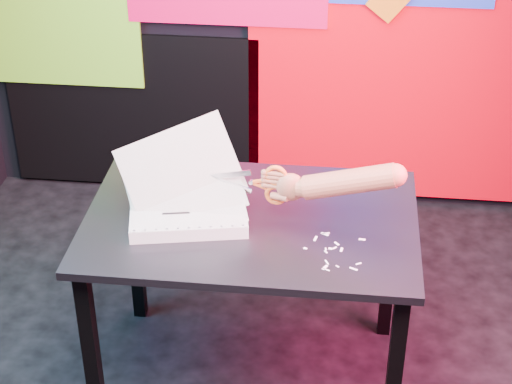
# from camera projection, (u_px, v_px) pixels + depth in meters

# --- Properties ---
(room) EXTENTS (3.01, 3.01, 2.71)m
(room) POSITION_uv_depth(u_px,v_px,m) (240.00, 72.00, 2.59)
(room) COLOR black
(room) RESTS_ON ground
(backdrop) EXTENTS (2.88, 0.05, 2.08)m
(backdrop) POSITION_uv_depth(u_px,v_px,m) (293.00, 25.00, 4.03)
(backdrop) COLOR red
(backdrop) RESTS_ON ground
(work_table) EXTENTS (1.17, 0.78, 0.75)m
(work_table) POSITION_uv_depth(u_px,v_px,m) (251.00, 240.00, 3.05)
(work_table) COLOR black
(work_table) RESTS_ON ground
(printout_stack) EXTENTS (0.49, 0.37, 0.37)m
(printout_stack) POSITION_uv_depth(u_px,v_px,m) (188.00, 209.00, 2.98)
(printout_stack) COLOR white
(printout_stack) RESTS_ON work_table
(scissors) EXTENTS (0.27, 0.05, 0.16)m
(scissors) POSITION_uv_depth(u_px,v_px,m) (271.00, 185.00, 2.92)
(scissors) COLOR silver
(scissors) RESTS_ON printout_stack
(hand_forearm) EXTENTS (0.47, 0.13, 0.19)m
(hand_forearm) POSITION_uv_depth(u_px,v_px,m) (339.00, 182.00, 2.85)
(hand_forearm) COLOR #AE5B3A
(hand_forearm) RESTS_ON work_table
(paper_clippings) EXTENTS (0.21, 0.22, 0.00)m
(paper_clippings) POSITION_uv_depth(u_px,v_px,m) (333.00, 250.00, 2.83)
(paper_clippings) COLOR white
(paper_clippings) RESTS_ON work_table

